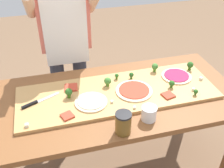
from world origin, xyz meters
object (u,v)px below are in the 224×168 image
Objects in this scene: broccoli_floret_back_left at (117,76)px; pizza_whole_beet_magenta at (176,76)px; cheese_crumble_d at (201,79)px; pizza_whole_cheese_artichoke at (91,102)px; pizza_slice_far_left at (67,116)px; pizza_slice_center at (71,87)px; cheese_crumble_b at (112,102)px; chefs_knife at (36,102)px; broccoli_floret_front_right at (69,92)px; broccoli_floret_front_left at (196,92)px; cheese_crumble_e at (193,89)px; pizza_slice_near_left at (168,95)px; broccoli_floret_back_right at (155,67)px; pizza_whole_tomato_red at (134,90)px; prep_table at (116,107)px; cook_center at (65,35)px; cheese_crumble_c at (27,125)px; broccoli_floret_center_left at (190,65)px; flour_cup at (149,114)px; broccoli_floret_front_mid at (172,84)px; cheese_crumble_a at (135,108)px; broccoli_floret_center_right at (108,81)px; broccoli_floret_back_mid at (131,75)px; sauce_jar at (123,123)px.

pizza_whole_beet_magenta is at bearing -11.15° from broccoli_floret_back_left.
pizza_whole_cheese_artichoke is at bearing -176.40° from cheese_crumble_d.
pizza_slice_far_left is 0.52m from broccoli_floret_back_left.
pizza_slice_center is 5.70× the size of cheese_crumble_b.
cheese_crumble_b is (-0.55, -0.18, 0.00)m from pizza_whole_beet_magenta.
chefs_knife is 5.68× the size of broccoli_floret_back_left.
pizza_slice_far_left is 0.99× the size of broccoli_floret_front_right.
broccoli_floret_front_left is 0.05m from cheese_crumble_e.
pizza_slice_near_left is at bearing -45.93° from broccoli_floret_back_left.
broccoli_floret_back_right is at bearing 4.72° from pizza_slice_center.
pizza_slice_far_left is 0.88m from broccoli_floret_front_left.
pizza_whole_tomato_red is 0.53m from cheese_crumble_d.
cook_center reaches higher than prep_table.
chefs_knife is at bearing 75.48° from cheese_crumble_c.
broccoli_floret_center_left reaches higher than pizza_slice_near_left.
broccoli_floret_front_right is 3.36× the size of cheese_crumble_c.
cheese_crumble_d reaches higher than chefs_knife.
cheese_crumble_e reaches higher than pizza_slice_near_left.
cheese_crumble_d is (0.85, 0.05, 0.00)m from pizza_whole_cheese_artichoke.
flour_cup reaches higher than broccoli_floret_front_left.
flour_cup is (0.08, -0.45, -0.01)m from broccoli_floret_back_left.
cheese_crumble_d is at bearing 6.72° from broccoli_floret_front_mid.
pizza_slice_far_left is at bearing -141.51° from broccoli_floret_back_left.
broccoli_floret_front_right reaches higher than pizza_whole_beet_magenta.
broccoli_floret_front_left is (0.02, -0.24, 0.02)m from pizza_whole_beet_magenta.
cheese_crumble_b is at bearing 142.44° from cheese_crumble_a.
broccoli_floret_front_mid is (0.40, -0.03, 0.15)m from prep_table.
broccoli_floret_center_right is 3.45× the size of cheese_crumble_d.
prep_table is 0.73m from cook_center.
pizza_whole_beet_magenta is at bearing -40.09° from broccoli_floret_back_right.
pizza_slice_far_left is 0.24m from cheese_crumble_c.
prep_table is at bearing -66.72° from cook_center.
cheese_crumble_e is at bearing -13.65° from pizza_whole_tomato_red.
cheese_crumble_b is at bearing -162.38° from pizza_whole_beet_magenta.
chefs_knife is at bearing 155.02° from flour_cup.
cheese_crumble_e is at bearing -30.23° from broccoli_floret_back_left.
cheese_crumble_a is at bearing -149.66° from broccoli_floret_center_left.
broccoli_floret_back_right is at bearing 40.77° from pizza_whole_tomato_red.
broccoli_floret_front_left is at bearing -8.09° from pizza_whole_cheese_artichoke.
cook_center is (-0.63, 0.41, 0.16)m from broccoli_floret_back_right.
broccoli_floret_back_left is 0.74m from cheese_crumble_c.
cheese_crumble_b is (-0.42, -0.29, -0.03)m from broccoli_floret_back_right.
pizza_slice_far_left is 0.60m from broccoli_floret_back_mid.
cheese_crumble_d is (0.95, -0.15, 0.00)m from pizza_slice_center.
broccoli_floret_back_left reaches higher than pizza_slice_near_left.
broccoli_floret_back_right is (-0.13, 0.11, 0.04)m from pizza_whole_beet_magenta.
broccoli_floret_front_mid is 0.30m from broccoli_floret_back_mid.
pizza_slice_center is 0.30m from pizza_slice_far_left.
sauce_jar is at bearing -142.10° from pizza_whole_beet_magenta.
prep_table is 0.41m from pizza_slice_far_left.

